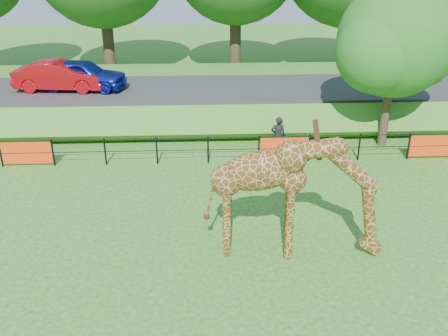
# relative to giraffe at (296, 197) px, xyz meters

# --- Properties ---
(ground) EXTENTS (90.00, 90.00, 0.00)m
(ground) POSITION_rel_giraffe_xyz_m (-2.26, -1.65, -1.74)
(ground) COLOR #255E17
(ground) RESTS_ON ground
(giraffe) EXTENTS (4.94, 1.43, 3.48)m
(giraffe) POSITION_rel_giraffe_xyz_m (0.00, 0.00, 0.00)
(giraffe) COLOR #543211
(giraffe) RESTS_ON ground
(perimeter_fence) EXTENTS (28.07, 0.10, 1.10)m
(perimeter_fence) POSITION_rel_giraffe_xyz_m (-2.26, 6.35, -1.19)
(perimeter_fence) COLOR black
(perimeter_fence) RESTS_ON ground
(embankment) EXTENTS (40.00, 9.00, 1.30)m
(embankment) POSITION_rel_giraffe_xyz_m (-2.26, 13.85, -1.09)
(embankment) COLOR #255E17
(embankment) RESTS_ON ground
(road) EXTENTS (40.00, 5.00, 0.12)m
(road) POSITION_rel_giraffe_xyz_m (-2.26, 12.35, -0.38)
(road) COLOR #2C2C2E
(road) RESTS_ON embankment
(car_blue) EXTENTS (4.51, 2.41, 1.46)m
(car_blue) POSITION_rel_giraffe_xyz_m (-8.24, 12.33, 0.41)
(car_blue) COLOR #1523B2
(car_blue) RESTS_ON road
(car_red) EXTENTS (4.43, 1.86, 1.42)m
(car_red) POSITION_rel_giraffe_xyz_m (-9.23, 12.22, 0.39)
(car_red) COLOR red
(car_red) RESTS_ON road
(visitor) EXTENTS (0.59, 0.39, 1.62)m
(visitor) POSITION_rel_giraffe_xyz_m (0.59, 7.05, -0.93)
(visitor) COLOR black
(visitor) RESTS_ON ground
(tree_east) EXTENTS (5.40, 4.71, 6.76)m
(tree_east) POSITION_rel_giraffe_xyz_m (5.34, 7.98, 2.54)
(tree_east) COLOR #302315
(tree_east) RESTS_ON ground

